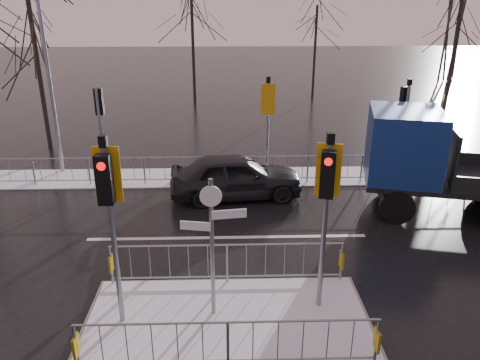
{
  "coord_description": "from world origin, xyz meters",
  "views": [
    {
      "loc": [
        0.02,
        -8.11,
        6.45
      ],
      "look_at": [
        0.37,
        3.74,
        1.8
      ],
      "focal_mm": 35.0,
      "sensor_mm": 36.0,
      "label": 1
    }
  ],
  "objects_px": {
    "car_far_lane": "(236,176)",
    "street_lamp_left": "(48,55)",
    "flatbed_truck": "(435,160)",
    "traffic_island": "(227,308)"
  },
  "relations": [
    {
      "from": "car_far_lane",
      "to": "street_lamp_left",
      "type": "bearing_deg",
      "value": 61.92
    },
    {
      "from": "car_far_lane",
      "to": "flatbed_truck",
      "type": "distance_m",
      "value": 6.39
    },
    {
      "from": "car_far_lane",
      "to": "flatbed_truck",
      "type": "bearing_deg",
      "value": -108.25
    },
    {
      "from": "traffic_island",
      "to": "flatbed_truck",
      "type": "xyz_separation_m",
      "value": [
        6.51,
        5.44,
        1.34
      ]
    },
    {
      "from": "traffic_island",
      "to": "street_lamp_left",
      "type": "bearing_deg",
      "value": 124.07
    },
    {
      "from": "traffic_island",
      "to": "flatbed_truck",
      "type": "height_order",
      "value": "traffic_island"
    },
    {
      "from": "flatbed_truck",
      "to": "street_lamp_left",
      "type": "xyz_separation_m",
      "value": [
        -12.93,
        4.05,
        2.76
      ]
    },
    {
      "from": "car_far_lane",
      "to": "street_lamp_left",
      "type": "distance_m",
      "value": 8.18
    },
    {
      "from": "flatbed_truck",
      "to": "traffic_island",
      "type": "bearing_deg",
      "value": -140.15
    },
    {
      "from": "car_far_lane",
      "to": "flatbed_truck",
      "type": "height_order",
      "value": "flatbed_truck"
    }
  ]
}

